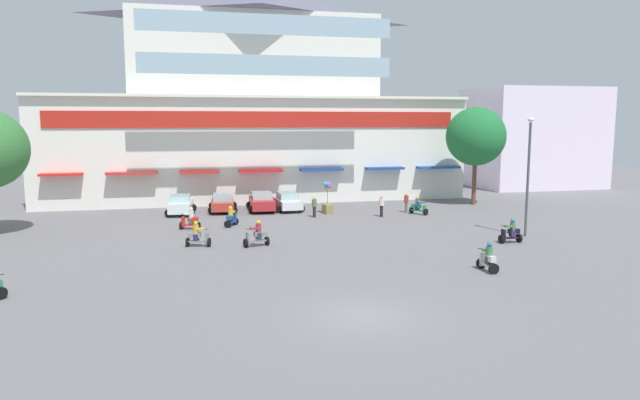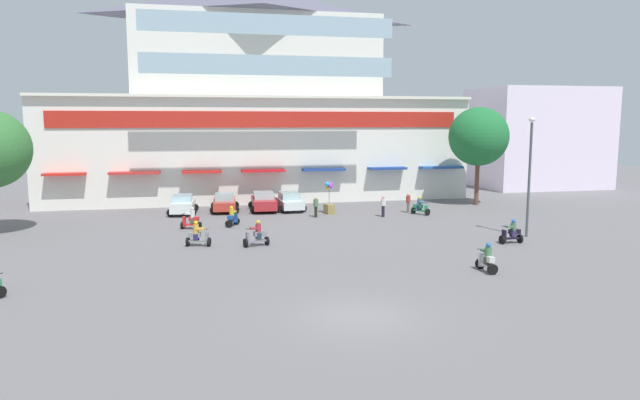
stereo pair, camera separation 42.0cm
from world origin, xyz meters
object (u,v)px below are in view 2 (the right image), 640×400
(parked_car_2, at_px, (264,201))
(scooter_rider_4, at_px, (191,220))
(plaza_tree_1, at_px, (479,137))
(scooter_rider_6, at_px, (487,259))
(parked_car_1, at_px, (225,202))
(parked_car_3, at_px, (289,201))
(pedestrian_2, at_px, (408,202))
(scooter_rider_1, at_px, (232,218))
(streetlamp_near, at_px, (530,169))
(scooter_rider_3, at_px, (420,207))
(balloon_vendor_cart, at_px, (329,201))
(parked_car_0, at_px, (183,204))
(scooter_rider_2, at_px, (512,233))
(pedestrian_1, at_px, (383,205))
(scooter_rider_7, at_px, (198,236))
(pedestrian_0, at_px, (316,206))
(scooter_rider_5, at_px, (257,235))

(parked_car_2, xyz_separation_m, scooter_rider_4, (-5.77, -7.13, -0.14))
(plaza_tree_1, height_order, scooter_rider_6, plaza_tree_1)
(parked_car_2, xyz_separation_m, scooter_rider_6, (8.41, -21.60, -0.16))
(parked_car_1, relative_size, scooter_rider_4, 2.94)
(parked_car_3, xyz_separation_m, pedestrian_2, (9.14, -3.27, 0.14))
(scooter_rider_6, bearing_deg, scooter_rider_1, 127.14)
(scooter_rider_1, bearing_deg, streetlamp_near, -23.03)
(plaza_tree_1, relative_size, scooter_rider_3, 5.66)
(parked_car_2, bearing_deg, balloon_vendor_cart, -28.18)
(scooter_rider_1, distance_m, scooter_rider_4, 2.86)
(parked_car_0, relative_size, scooter_rider_6, 2.77)
(scooter_rider_2, height_order, pedestrian_1, pedestrian_1)
(parked_car_0, bearing_deg, pedestrian_2, -10.34)
(scooter_rider_6, height_order, scooter_rider_7, scooter_rider_7)
(parked_car_1, height_order, streetlamp_near, streetlamp_near)
(parked_car_3, relative_size, scooter_rider_4, 2.70)
(pedestrian_1, xyz_separation_m, pedestrian_2, (2.62, 1.53, -0.03))
(scooter_rider_4, relative_size, balloon_vendor_cart, 0.60)
(parked_car_0, distance_m, pedestrian_1, 15.80)
(pedestrian_0, xyz_separation_m, pedestrian_1, (5.09, -0.92, 0.04))
(scooter_rider_1, distance_m, pedestrian_0, 6.94)
(pedestrian_0, relative_size, balloon_vendor_cart, 0.62)
(scooter_rider_1, bearing_deg, scooter_rider_6, -52.86)
(pedestrian_0, bearing_deg, scooter_rider_1, -159.28)
(parked_car_3, height_order, streetlamp_near, streetlamp_near)
(scooter_rider_5, relative_size, pedestrian_1, 0.95)
(parked_car_2, height_order, scooter_rider_5, scooter_rider_5)
(plaza_tree_1, distance_m, parked_car_2, 19.39)
(plaza_tree_1, distance_m, balloon_vendor_cart, 14.76)
(scooter_rider_3, bearing_deg, scooter_rider_5, -147.26)
(parked_car_3, relative_size, scooter_rider_2, 2.79)
(scooter_rider_3, height_order, scooter_rider_4, scooter_rider_4)
(scooter_rider_2, distance_m, pedestrian_0, 15.18)
(scooter_rider_2, relative_size, scooter_rider_5, 0.95)
(scooter_rider_6, xyz_separation_m, pedestrian_1, (0.20, 16.55, 0.32))
(plaza_tree_1, xyz_separation_m, scooter_rider_4, (-24.44, -6.50, -5.33))
(scooter_rider_7, distance_m, streetlamp_near, 20.87)
(parked_car_1, bearing_deg, scooter_rider_1, -88.49)
(pedestrian_2, bearing_deg, pedestrian_0, -175.50)
(streetlamp_near, bearing_deg, parked_car_1, 141.24)
(parked_car_3, distance_m, scooter_rider_3, 10.66)
(parked_car_3, xyz_separation_m, balloon_vendor_cart, (2.82, -2.38, 0.28))
(scooter_rider_7, bearing_deg, balloon_vendor_cart, 44.56)
(scooter_rider_5, bearing_deg, scooter_rider_4, 120.97)
(parked_car_2, distance_m, scooter_rider_3, 12.68)
(scooter_rider_1, bearing_deg, balloon_vendor_cart, 26.63)
(scooter_rider_3, height_order, pedestrian_0, pedestrian_0)
(scooter_rider_5, distance_m, scooter_rider_6, 13.20)
(parked_car_1, bearing_deg, scooter_rider_7, -99.53)
(scooter_rider_4, bearing_deg, scooter_rider_7, -85.75)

